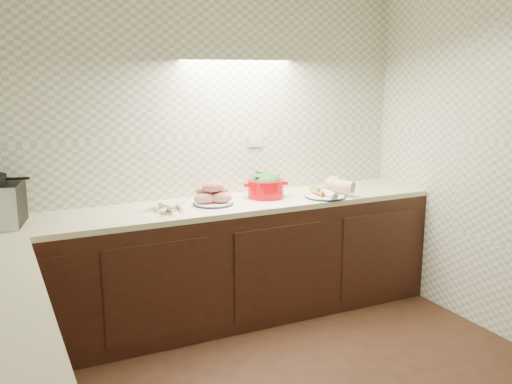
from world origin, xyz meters
name	(u,v)px	position (x,y,z in m)	size (l,w,h in m)	color
room	(317,120)	(0.00, 0.00, 1.63)	(3.60, 3.60, 2.60)	black
counter	(143,327)	(-0.68, 0.68, 0.45)	(3.60, 3.60, 0.90)	black
parsnip_pile	(163,208)	(-0.32, 1.45, 0.93)	(0.41, 0.36, 0.07)	beige
sweet_potato_plate	(213,196)	(0.07, 1.51, 0.96)	(0.30, 0.29, 0.17)	#101C3B
onion_bowl	(211,195)	(0.10, 1.62, 0.94)	(0.14, 0.14, 0.11)	black
dutch_oven	(266,186)	(0.52, 1.54, 0.99)	(0.34, 0.32, 0.19)	#C5010B
veg_plate	(329,189)	(0.99, 1.39, 0.95)	(0.40, 0.40, 0.14)	#101C3B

